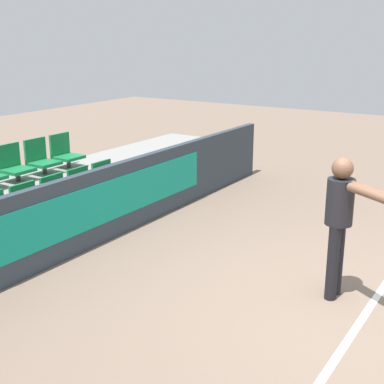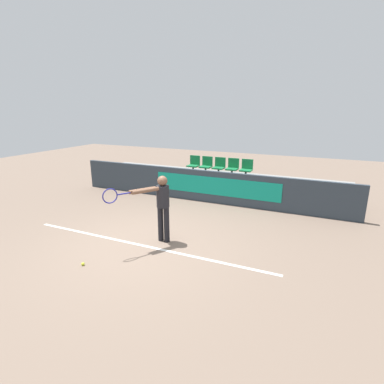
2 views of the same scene
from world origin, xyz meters
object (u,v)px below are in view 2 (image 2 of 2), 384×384
Objects in this scene: stadium_chair_5 at (194,164)px; stadium_chair_8 at (233,167)px; stadium_chair_7 at (219,166)px; stadium_chair_2 at (210,180)px; stadium_chair_3 at (225,181)px; stadium_chair_6 at (206,165)px; tennis_player at (160,202)px; stadium_chair_0 at (184,177)px; stadium_chair_1 at (197,178)px; stadium_chair_4 at (239,183)px; tennis_ball at (83,264)px; stadium_chair_9 at (246,168)px.

stadium_chair_5 and stadium_chair_8 have the same top height.
stadium_chair_2 is at bearing -90.00° from stadium_chair_7.
stadium_chair_5 is (-1.57, 0.90, 0.35)m from stadium_chair_3.
stadium_chair_6 is (-0.52, 0.90, 0.35)m from stadium_chair_2.
tennis_player reaches higher than stadium_chair_7.
stadium_chair_0 is 0.97m from stadium_chair_5.
stadium_chair_4 is (1.57, 0.00, 0.00)m from stadium_chair_1.
stadium_chair_2 is 1.00× the size of stadium_chair_4.
stadium_chair_5 is at bearing 94.03° from tennis_ball.
tennis_player is at bearing -74.78° from stadium_chair_5.
stadium_chair_7 is at bearing 139.22° from stadium_chair_4.
stadium_chair_3 is at bearing 0.00° from stadium_chair_1.
stadium_chair_7 reaches higher than stadium_chair_4.
stadium_chair_2 is 1.10m from stadium_chair_6.
stadium_chair_5 is 1.04m from stadium_chair_7.
stadium_chair_8 is (1.04, 0.90, 0.35)m from stadium_chair_1.
stadium_chair_2 is 1.00× the size of stadium_chair_6.
tennis_ball is (-0.88, -1.61, -0.95)m from tennis_player.
stadium_chair_0 is at bearing -156.67° from stadium_chair_9.
stadium_chair_8 is at bearing 40.78° from stadium_chair_1.
stadium_chair_7 is 0.35× the size of tennis_player.
stadium_chair_7 is (-1.04, 0.90, 0.35)m from stadium_chair_4.
tennis_ball is at bearing -101.15° from stadium_chair_3.
stadium_chair_5 is at bearing 180.00° from stadium_chair_8.
stadium_chair_7 is at bearing 120.10° from stadium_chair_3.
tennis_player is (1.34, -4.01, 0.38)m from stadium_chair_0.
tennis_player is (0.81, -4.91, 0.03)m from stadium_chair_6.
stadium_chair_7 and stadium_chair_8 have the same top height.
stadium_chair_8 is at bearing 119.06° from tennis_player.
stadium_chair_3 is at bearing 78.85° from tennis_ball.
stadium_chair_1 is 4.11m from tennis_player.
stadium_chair_9 is at bearing 29.90° from stadium_chair_1.
tennis_player is at bearing -80.59° from stadium_chair_6.
stadium_chair_2 reaches higher than tennis_ball.
stadium_chair_5 is 1.00× the size of stadium_chair_9.
stadium_chair_9 is (1.57, 0.00, 0.00)m from stadium_chair_6.
stadium_chair_3 is 1.00× the size of stadium_chair_6.
stadium_chair_5 is 2.09m from stadium_chair_9.
stadium_chair_1 is at bearing -139.22° from stadium_chair_8.
stadium_chair_4 reaches higher than tennis_ball.
stadium_chair_5 is (0.00, 0.90, 0.35)m from stadium_chair_0.
stadium_chair_1 is 1.00× the size of stadium_chair_4.
stadium_chair_2 is 1.00× the size of stadium_chair_7.
stadium_chair_4 is (0.52, 0.00, 0.00)m from stadium_chair_3.
stadium_chair_8 is at bearing 0.00° from stadium_chair_6.
stadium_chair_9 is 0.35× the size of tennis_player.
stadium_chair_8 is (1.57, 0.00, 0.00)m from stadium_chair_5.
stadium_chair_5 is 8.34× the size of tennis_ball.
stadium_chair_7 is at bearing 180.00° from stadium_chair_9.
stadium_chair_3 is 1.10m from stadium_chair_9.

